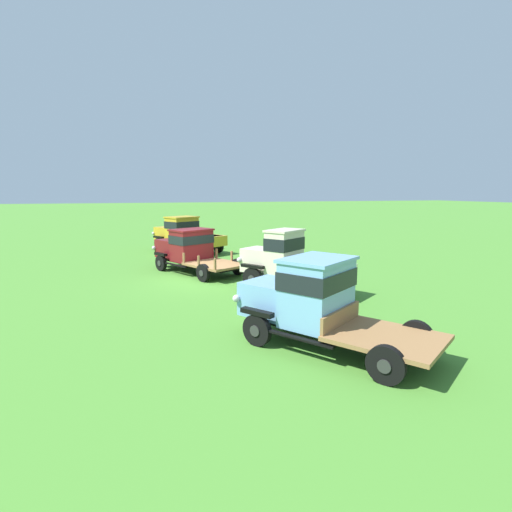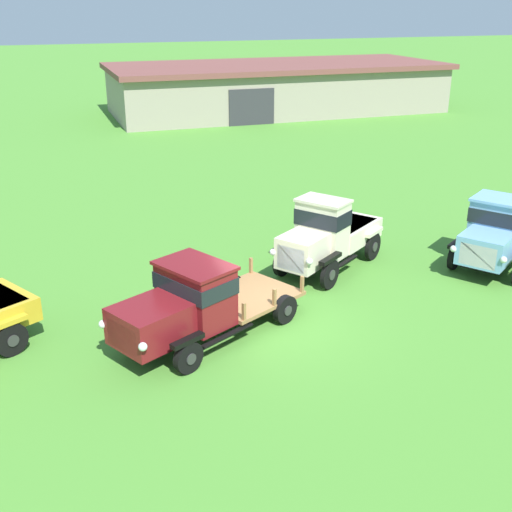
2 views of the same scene
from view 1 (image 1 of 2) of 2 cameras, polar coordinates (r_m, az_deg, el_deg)
The scene contains 5 objects.
ground_plane at distance 17.62m, azimuth -7.52°, elevation -3.36°, with size 240.00×240.00×0.00m, color #47842D.
vintage_truck_foreground_near at distance 25.91m, azimuth -10.04°, elevation 3.10°, with size 5.68×4.26×2.22m.
vintage_truck_second_in_line at distance 19.51m, azimuth -9.52°, elevation 0.99°, with size 5.56×4.06×2.05m.
vintage_truck_midrow_center at distance 15.40m, azimuth 4.97°, elevation -0.81°, with size 4.53×3.79×2.37m.
vintage_truck_far_side at distance 10.14m, azimuth 8.03°, elevation -6.08°, with size 5.20×4.34×2.22m.
Camera 1 is at (16.95, -2.95, 3.83)m, focal length 28.00 mm.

